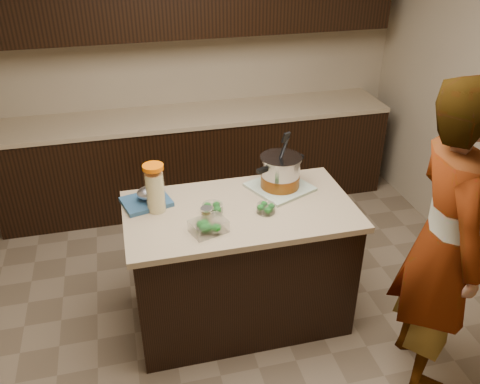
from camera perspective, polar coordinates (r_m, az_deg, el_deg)
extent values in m
plane|color=brown|center=(3.77, 0.00, -13.56)|extent=(4.00, 4.00, 0.00)
cube|color=tan|center=(4.86, -5.91, 14.98)|extent=(4.00, 0.04, 2.70)
cube|color=black|center=(4.90, -4.82, 3.67)|extent=(3.60, 0.60, 0.86)
cube|color=tan|center=(4.72, -5.05, 8.57)|extent=(3.60, 0.63, 0.04)
cube|color=black|center=(3.49, 0.00, -8.43)|extent=(1.40, 0.75, 0.86)
cube|color=tan|center=(3.23, 0.00, -2.15)|extent=(1.46, 0.81, 0.04)
cube|color=#5A7951|center=(3.44, 4.48, 0.56)|extent=(0.47, 0.47, 0.02)
cylinder|color=#B7B7BC|center=(3.39, 4.56, 2.20)|extent=(0.34, 0.34, 0.20)
cylinder|color=brown|center=(3.42, 4.52, 1.31)|extent=(0.34, 0.34, 0.08)
cylinder|color=#B7B7BC|center=(3.34, 4.63, 3.84)|extent=(0.36, 0.36, 0.01)
cube|color=black|center=(3.27, 2.44, 2.43)|extent=(0.07, 0.05, 0.03)
cube|color=black|center=(3.46, 6.65, 3.88)|extent=(0.07, 0.05, 0.03)
cylinder|color=black|center=(3.29, 4.82, 4.54)|extent=(0.06, 0.11, 0.25)
cylinder|color=#D8C584|center=(3.18, -9.49, -0.03)|extent=(0.12, 0.12, 0.26)
cylinder|color=white|center=(3.17, -9.51, 0.22)|extent=(0.13, 0.13, 0.29)
cylinder|color=#E45F04|center=(3.09, -9.75, 2.73)|extent=(0.14, 0.14, 0.02)
cylinder|color=#D8C584|center=(3.06, -3.77, -2.92)|extent=(0.08, 0.08, 0.08)
cylinder|color=white|center=(3.05, -3.77, -2.74)|extent=(0.09, 0.09, 0.10)
cylinder|color=silver|center=(3.02, -3.81, -1.83)|extent=(0.09, 0.09, 0.02)
cylinder|color=silver|center=(3.16, -3.11, -1.90)|extent=(0.17, 0.17, 0.06)
cylinder|color=silver|center=(3.16, 2.93, -1.86)|extent=(0.14, 0.14, 0.06)
cube|color=silver|center=(2.98, -3.55, -3.85)|extent=(0.24, 0.20, 0.07)
cube|color=navy|center=(3.31, -10.47, -1.09)|extent=(0.34, 0.30, 0.03)
ellipsoid|color=silver|center=(3.28, -10.22, -0.22)|extent=(0.15, 0.12, 0.08)
imported|color=gray|center=(3.02, 21.93, -5.43)|extent=(0.60, 0.78, 1.91)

